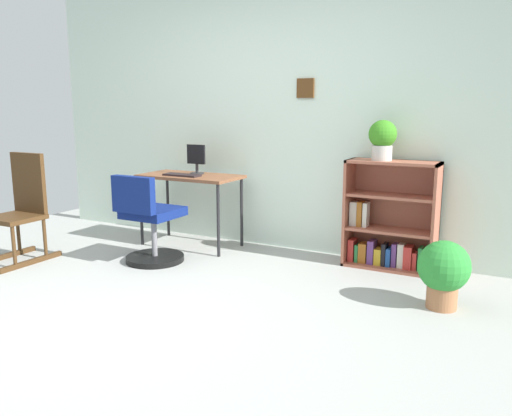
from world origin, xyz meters
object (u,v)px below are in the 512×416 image
Objects in this scene: monitor at (196,159)px; potted_plant_on_shelf at (383,138)px; bookshelf_low at (390,222)px; desk at (190,181)px; keyboard at (182,175)px; rocking_chair at (22,208)px; office_chair at (149,225)px; potted_plant_floor at (444,270)px.

monitor is 0.87× the size of potted_plant_on_shelf.
monitor is at bearing -175.96° from bookshelf_low.
desk is 1.07× the size of bookshelf_low.
monitor is at bearing 78.76° from keyboard.
bookshelf_low is 2.76× the size of potted_plant_on_shelf.
monitor is 1.66m from rocking_chair.
bookshelf_low is (1.89, 0.89, 0.06)m from office_chair.
potted_plant_floor is (2.51, -0.45, -0.45)m from keyboard.
desk is 3.40× the size of monitor.
bookshelf_low is (2.97, 1.34, -0.08)m from rocking_chair.
rocking_chair reaches higher than keyboard.
keyboard is at bearing -170.42° from bookshelf_low.
rocking_chair reaches higher than office_chair.
monitor is 0.31× the size of bookshelf_low.
potted_plant_on_shelf is (1.81, 0.84, 0.77)m from office_chair.
desk is at bearing -173.42° from bookshelf_low.
monitor is (0.02, 0.09, 0.22)m from desk.
rocking_chair is at bearing -155.69° from bookshelf_low.
desk is 0.13m from keyboard.
keyboard is 0.39× the size of rocking_chair.
keyboard reaches higher than potted_plant_floor.
rocking_chair is at bearing -135.51° from keyboard.
bookshelf_low is 0.72m from potted_plant_on_shelf.
keyboard is 1.47m from rocking_chair.
potted_plant_on_shelf reaches higher than potted_plant_floor.
potted_plant_floor is at bearing -14.51° from monitor.
bookshelf_low is at bearing 4.04° from monitor.
monitor is 0.30× the size of rocking_chair.
bookshelf_low is (1.94, 0.33, -0.32)m from keyboard.
potted_plant_on_shelf is at bearing 5.23° from desk.
monitor reaches higher than office_chair.
potted_plant_on_shelf is at bearing 2.56° from monitor.
potted_plant_on_shelf is (-0.08, -0.05, 0.71)m from bookshelf_low.
rocking_chair is at bearing -131.58° from monitor.
keyboard is 0.41× the size of bookshelf_low.
keyboard reaches higher than desk.
bookshelf_low is at bearing 33.47° from potted_plant_on_shelf.
desk is at bearing 78.30° from keyboard.
desk is 2.58m from potted_plant_floor.
potted_plant_on_shelf is at bearing 132.00° from potted_plant_floor.
rocking_chair is at bearing -157.28° from office_chair.
keyboard is (-0.04, -0.19, -0.14)m from monitor.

